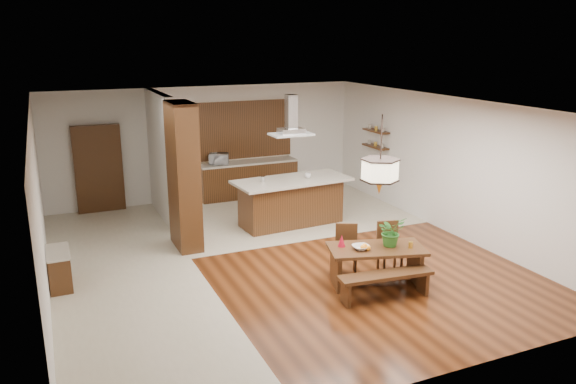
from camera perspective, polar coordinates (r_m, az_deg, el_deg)
name	(u,v)px	position (r m, az deg, el deg)	size (l,w,h in m)	color
room_shell	(273,151)	(10.29, -1.53, 4.19)	(9.00, 9.04, 2.92)	#3D1C0B
tile_hallway	(127,280)	(10.24, -16.00, -8.57)	(2.50, 9.00, 0.01)	beige
tile_kitchen	(282,213)	(13.50, -0.58, -2.10)	(5.50, 4.00, 0.01)	beige
soffit_band	(273,106)	(10.16, -1.57, 8.74)	(8.00, 9.00, 0.02)	#422310
partition_pier	(184,177)	(11.13, -10.56, 1.56)	(0.45, 1.00, 2.90)	#321D0D
partition_stub	(162,157)	(13.13, -12.71, 3.54)	(0.18, 2.40, 2.90)	silver
hallway_console	(59,269)	(10.25, -22.20, -7.24)	(0.37, 0.88, 0.63)	#321D0D
hallway_doorway	(99,169)	(14.11, -18.69, 2.24)	(1.10, 0.20, 2.10)	#321D0D
rear_counter	(248,179)	(14.81, -4.07, 1.33)	(2.60, 0.62, 0.95)	#321D0D
kitchen_window	(244,130)	(14.80, -4.51, 6.35)	(2.60, 0.08, 1.50)	#A45C31
shelf_lower	(375,147)	(14.45, 8.87, 4.58)	(0.26, 0.90, 0.04)	#321D0D
shelf_upper	(376,131)	(14.38, 8.93, 6.15)	(0.26, 0.90, 0.04)	#321D0D
dining_table	(376,257)	(9.64, 8.94, -6.55)	(1.75, 1.22, 0.66)	#321D0D
dining_bench	(385,286)	(9.24, 9.86, -9.40)	(1.56, 0.34, 0.44)	#321D0D
dining_chair_left	(346,250)	(10.00, 5.96, -5.91)	(0.39, 0.39, 0.88)	#321D0D
dining_chair_right	(390,248)	(10.20, 10.35, -5.60)	(0.40, 0.40, 0.90)	#321D0D
pendant_lantern	(381,155)	(9.14, 9.39, 3.73)	(0.64, 0.64, 1.31)	beige
foliage_plant	(391,231)	(9.61, 10.43, -3.95)	(0.46, 0.40, 0.51)	#2A6822
fruit_bowl	(361,247)	(9.44, 7.42, -5.60)	(0.28, 0.28, 0.07)	beige
napkin_cone	(342,241)	(9.51, 5.47, -4.95)	(0.13, 0.13, 0.20)	#AC0C20
gold_ornament	(411,245)	(9.64, 12.35, -5.27)	(0.07, 0.07, 0.11)	gold
kitchen_island	(291,201)	(12.51, 0.32, -0.94)	(2.64, 1.30, 1.06)	#321D0D
range_hood	(291,115)	(12.12, 0.33, 7.82)	(0.90, 0.55, 0.87)	silver
island_cup	(308,176)	(12.44, 2.03, 1.67)	(0.14, 0.14, 0.11)	silver
microwave	(219,159)	(14.41, -7.05, 3.35)	(0.49, 0.33, 0.27)	silver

